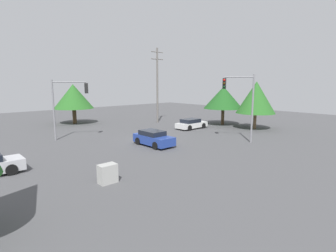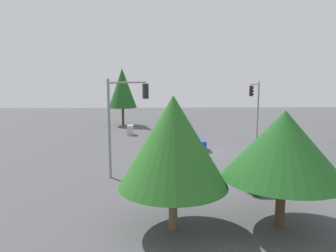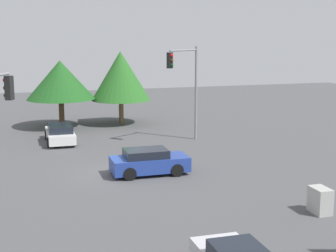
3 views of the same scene
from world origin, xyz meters
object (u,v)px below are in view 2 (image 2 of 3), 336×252
sedan_blue (183,143)px  traffic_signal_main (256,101)px  sedan_silver (180,122)px  sedan_white (256,174)px  traffic_signal_cross (124,111)px  electrical_cabinet (130,130)px

sedan_blue → traffic_signal_main: size_ratio=0.68×
sedan_blue → sedan_silver: bearing=-2.4°
sedan_white → sedan_silver: 23.13m
traffic_signal_cross → electrical_cabinet: bearing=62.7°
sedan_blue → traffic_signal_main: bearing=-59.0°
sedan_blue → sedan_white: 10.35m
sedan_silver → traffic_signal_cross: (-20.70, 5.16, 3.81)m
sedan_blue → sedan_white: bearing=-157.5°
sedan_silver → traffic_signal_cross: traffic_signal_cross is taller
sedan_blue → traffic_signal_main: traffic_signal_main is taller
sedan_blue → traffic_signal_main: 9.99m
sedan_white → electrical_cabinet: (17.55, 9.52, -0.07)m
sedan_white → sedan_blue: bearing=-67.5°
sedan_silver → traffic_signal_cross: bearing=76.0°
sedan_white → sedan_silver: size_ratio=0.95×
electrical_cabinet → sedan_blue: bearing=-145.2°
sedan_white → sedan_silver: sedan_silver is taller
sedan_blue → electrical_cabinet: sedan_blue is taller
traffic_signal_cross → electrical_cabinet: size_ratio=5.91×
sedan_blue → sedan_white: sedan_blue is taller
sedan_blue → traffic_signal_cross: traffic_signal_cross is taller
traffic_signal_main → traffic_signal_cross: bearing=-16.0°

